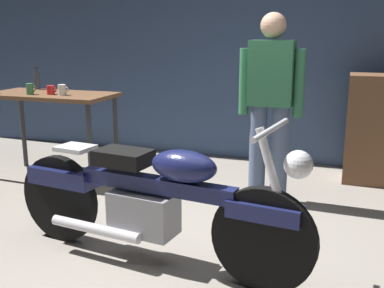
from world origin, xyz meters
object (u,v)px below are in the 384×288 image
object	(u,v)px
mug_white_ceramic	(62,90)
bottle	(37,80)
person_standing	(271,100)
mug_green_speckled	(30,89)
motorcycle	(152,199)
mug_red_diner	(51,90)

from	to	relation	value
mug_white_ceramic	bottle	xyz separation A→B (m)	(-0.55, 0.34, 0.04)
person_standing	mug_white_ceramic	distance (m)	2.04
mug_green_speckled	motorcycle	bearing A→B (deg)	-33.70
mug_red_diner	mug_green_speckled	xyz separation A→B (m)	(-0.20, -0.07, 0.01)
motorcycle	mug_green_speckled	distance (m)	2.29
bottle	person_standing	bearing A→B (deg)	-4.88
motorcycle	person_standing	world-z (taller)	person_standing
mug_red_diner	mug_white_ceramic	world-z (taller)	mug_white_ceramic
motorcycle	mug_red_diner	xyz separation A→B (m)	(-1.66, 1.30, 0.50)
mug_red_diner	bottle	xyz separation A→B (m)	(-0.41, 0.34, 0.05)
mug_red_diner	person_standing	bearing A→B (deg)	3.10
mug_white_ceramic	mug_green_speckled	world-z (taller)	mug_green_speckled
motorcycle	mug_white_ceramic	size ratio (longest dim) A/B	19.36
mug_white_ceramic	bottle	distance (m)	0.65
mug_white_ceramic	bottle	size ratio (longest dim) A/B	0.47
person_standing	mug_green_speckled	xyz separation A→B (m)	(-2.37, -0.18, 0.03)
mug_red_diner	mug_green_speckled	distance (m)	0.21
motorcycle	person_standing	distance (m)	1.59
mug_red_diner	mug_white_ceramic	bearing A→B (deg)	-1.19
mug_red_diner	mug_white_ceramic	distance (m)	0.14
bottle	mug_red_diner	bearing A→B (deg)	-39.27
motorcycle	bottle	bearing A→B (deg)	149.37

